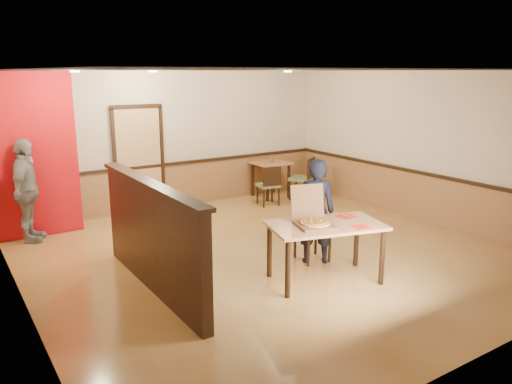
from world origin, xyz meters
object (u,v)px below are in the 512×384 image
Objects in this scene: side_chair_left at (269,184)px; side_chair_right at (304,177)px; main_table at (325,232)px; side_table at (271,170)px; condiment at (272,160)px; diner at (315,211)px; pizza_box at (314,220)px; diner_chair at (310,227)px; passerby at (27,191)px.

side_chair_left is 0.95m from side_chair_right.
side_chair_left is (1.61, 3.64, -0.23)m from main_table.
side_chair_right is 1.18× the size of side_table.
condiment is at bearing -109.48° from side_table.
side_chair_right is at bearing -93.61° from diner.
side_table is 0.51× the size of diner.
pizza_box is at bearing 179.62° from main_table.
diner_chair is at bearing 20.83° from side_chair_right.
side_table is 0.26m from condiment.
diner_chair is 0.53× the size of passerby.
passerby is (-4.66, 0.30, 0.40)m from side_chair_left.
passerby is at bearing 143.12° from diner_chair.
side_table is at bearing 79.60° from main_table.
side_table is (2.07, 4.26, -0.08)m from main_table.
side_chair_right is at bearing -68.43° from passerby.
main_table is 1.96× the size of side_chair_left.
side_chair_left is at bearing -128.84° from condiment.
diner is 4.75m from passerby.
diner_chair reaches higher than side_chair_left.
passerby reaches higher than pizza_box.
diner is at bearing -94.96° from diner_chair.
diner_chair is 0.32m from diner.
passerby is at bearing -12.11° from diner.
pizza_box is 4.69m from condiment.
side_table is at bearing 70.52° from condiment.
diner_chair reaches higher than side_table.
diner is (-1.29, -3.04, 0.32)m from side_chair_left.
side_chair_left reaches higher than side_table.
side_table is 0.46× the size of passerby.
side_table is (0.46, 0.61, 0.15)m from side_chair_left.
side_table is (-0.49, 0.61, 0.10)m from side_chair_right.
side_table is 5.13m from passerby.
side_chair_left is 6.09× the size of condiment.
pizza_box reaches higher than side_table.
diner reaches higher than main_table.
diner_chair is 3.85m from condiment.
side_chair_right is at bearing 70.50° from main_table.
condiment is at bearing -83.01° from diner.
side_chair_left is 4.03m from pizza_box.
side_chair_right is at bearing -51.38° from side_table.
pizza_box is (2.87, -3.90, 0.00)m from passerby.
passerby is 12.35× the size of condiment.
side_chair_left is at bearing -80.26° from diner.
condiment is (5.09, 0.24, 0.00)m from passerby.
side_chair_right is (0.95, 0.00, 0.05)m from side_chair_left.
side_chair_right is at bearing 69.61° from pizza_box.
side_table is 1.20× the size of pizza_box.
condiment is (1.73, 3.58, 0.08)m from diner.
side_chair_left is 4.68m from passerby.
main_table is 1.77× the size of side_chair_right.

